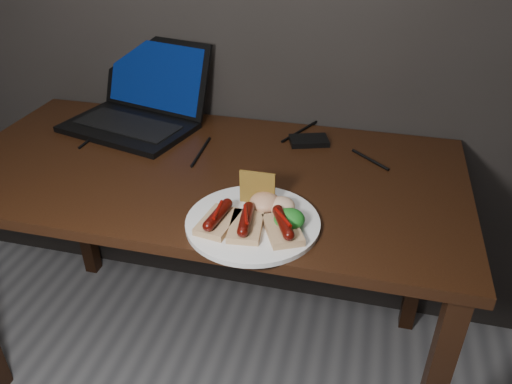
% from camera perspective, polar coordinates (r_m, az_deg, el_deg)
% --- Properties ---
extents(desk, '(1.40, 0.70, 0.75)m').
position_cam_1_polar(desk, '(1.42, -5.65, -0.31)').
color(desk, black).
rests_on(desk, ground).
extents(laptop, '(0.46, 0.42, 0.25)m').
position_cam_1_polar(laptop, '(1.66, -13.26, 9.40)').
color(laptop, black).
rests_on(laptop, desk).
extents(hard_drive, '(0.13, 0.10, 0.02)m').
position_cam_1_polar(hard_drive, '(1.51, 6.06, 5.86)').
color(hard_drive, black).
rests_on(hard_drive, desk).
extents(desk_cables, '(0.89, 0.41, 0.01)m').
position_cam_1_polar(desk_cables, '(1.51, -2.57, 5.82)').
color(desk_cables, black).
rests_on(desk_cables, desk).
extents(plate, '(0.38, 0.38, 0.01)m').
position_cam_1_polar(plate, '(1.14, -0.37, -3.50)').
color(plate, white).
rests_on(plate, desk).
extents(bread_sausage_left, '(0.09, 0.12, 0.04)m').
position_cam_1_polar(bread_sausage_left, '(1.12, -4.35, -3.06)').
color(bread_sausage_left, '#D9B77F').
rests_on(bread_sausage_left, plate).
extents(bread_sausage_center, '(0.08, 0.12, 0.04)m').
position_cam_1_polar(bread_sausage_center, '(1.10, -1.17, -3.59)').
color(bread_sausage_center, '#D9B77F').
rests_on(bread_sausage_center, plate).
extents(bread_sausage_right, '(0.11, 0.13, 0.04)m').
position_cam_1_polar(bread_sausage_right, '(1.09, 3.09, -3.95)').
color(bread_sausage_right, '#D9B77F').
rests_on(bread_sausage_right, plate).
extents(crispbread, '(0.09, 0.01, 0.08)m').
position_cam_1_polar(crispbread, '(1.17, 0.15, 0.47)').
color(crispbread, olive).
rests_on(crispbread, plate).
extents(salad_greens, '(0.07, 0.07, 0.04)m').
position_cam_1_polar(salad_greens, '(1.11, 3.82, -3.09)').
color(salad_greens, '#125A19').
rests_on(salad_greens, plate).
extents(salsa_mound, '(0.07, 0.07, 0.04)m').
position_cam_1_polar(salsa_mound, '(1.16, 1.03, -1.17)').
color(salsa_mound, maroon).
rests_on(salsa_mound, plate).
extents(coleslaw_mound, '(0.06, 0.06, 0.04)m').
position_cam_1_polar(coleslaw_mound, '(1.16, 2.91, -1.57)').
color(coleslaw_mound, silver).
rests_on(coleslaw_mound, plate).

